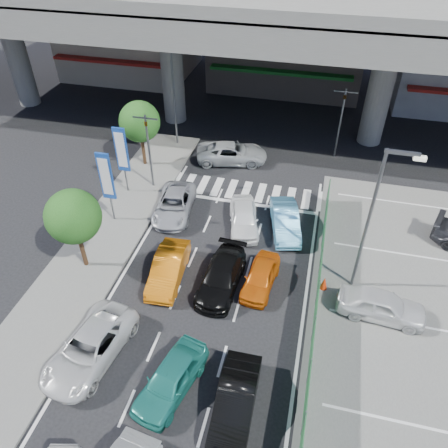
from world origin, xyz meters
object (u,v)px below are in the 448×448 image
(signboard_near, at_px, (106,178))
(crossing_wagon_silver, at_px, (232,153))
(wagon_silver_front_left, at_px, (174,204))
(traffic_cone, at_px, (324,283))
(parked_sedan_white, at_px, (382,305))
(street_lamp_left, at_px, (175,85))
(street_lamp_right, at_px, (375,213))
(signboard_far, at_px, (122,152))
(traffic_light_right, at_px, (343,107))
(tree_near, at_px, (73,217))
(sedan_white_mid_left, at_px, (90,348))
(traffic_light_left, at_px, (147,134))
(taxi_teal_mid, at_px, (171,379))
(sedan_black_mid, at_px, (221,277))
(kei_truck_front_right, at_px, (285,221))
(tree_far, at_px, (140,122))
(taxi_orange_right, at_px, (261,277))
(taxi_orange_left, at_px, (168,268))
(hatch_black_mid_right, at_px, (235,402))
(sedan_white_front_mid, at_px, (244,218))

(signboard_near, xyz_separation_m, crossing_wagon_silver, (5.42, 8.46, -2.36))
(wagon_silver_front_left, xyz_separation_m, traffic_cone, (9.46, -4.25, -0.21))
(parked_sedan_white, bearing_deg, street_lamp_left, 51.06)
(street_lamp_right, height_order, street_lamp_left, same)
(signboard_far, height_order, traffic_cone, signboard_far)
(traffic_light_right, height_order, traffic_cone, traffic_light_right)
(tree_near, height_order, sedan_white_mid_left, tree_near)
(traffic_light_left, xyz_separation_m, wagon_silver_front_left, (2.34, -2.40, -3.29))
(street_lamp_left, xyz_separation_m, sedan_white_mid_left, (2.31, -19.16, -4.08))
(sedan_white_mid_left, relative_size, taxi_teal_mid, 1.23)
(sedan_black_mid, bearing_deg, kei_truck_front_right, 66.83)
(wagon_silver_front_left, bearing_deg, signboard_near, -161.41)
(tree_near, relative_size, crossing_wagon_silver, 0.94)
(traffic_light_right, relative_size, kei_truck_front_right, 1.24)
(crossing_wagon_silver, bearing_deg, signboard_near, 135.04)
(sedan_black_mid, relative_size, kei_truck_front_right, 1.08)
(signboard_near, bearing_deg, traffic_cone, -11.64)
(wagon_silver_front_left, relative_size, kei_truck_front_right, 1.11)
(tree_far, bearing_deg, signboard_near, -84.73)
(sedan_white_mid_left, height_order, taxi_teal_mid, same)
(taxi_orange_right, bearing_deg, taxi_teal_mid, -105.28)
(taxi_teal_mid, relative_size, sedan_black_mid, 0.90)
(taxi_orange_left, bearing_deg, tree_near, 178.04)
(taxi_orange_right, xyz_separation_m, kei_truck_front_right, (0.62, 4.75, 0.08))
(sedan_black_mid, bearing_deg, sedan_white_mid_left, -126.62)
(signboard_far, height_order, taxi_orange_right, signboard_far)
(wagon_silver_front_left, relative_size, parked_sedan_white, 1.12)
(traffic_light_left, distance_m, tree_far, 3.02)
(kei_truck_front_right, xyz_separation_m, parked_sedan_white, (5.29, -5.34, 0.07))
(signboard_far, height_order, wagon_silver_front_left, signboard_far)
(crossing_wagon_silver, bearing_deg, taxi_orange_left, 165.13)
(sedan_white_mid_left, bearing_deg, signboard_near, 117.82)
(traffic_light_left, height_order, street_lamp_left, street_lamp_left)
(street_lamp_left, bearing_deg, traffic_light_right, 4.83)
(street_lamp_right, distance_m, signboard_near, 14.61)
(hatch_black_mid_right, height_order, crossing_wagon_silver, crossing_wagon_silver)
(taxi_orange_right, distance_m, kei_truck_front_right, 4.80)
(taxi_orange_right, relative_size, kei_truck_front_right, 0.85)
(street_lamp_left, height_order, taxi_teal_mid, street_lamp_left)
(sedan_white_mid_left, bearing_deg, traffic_light_left, 108.07)
(tree_far, height_order, hatch_black_mid_right, tree_far)
(signboard_far, height_order, hatch_black_mid_right, signboard_far)
(tree_far, bearing_deg, taxi_orange_left, -62.00)
(traffic_light_right, height_order, street_lamp_left, street_lamp_left)
(sedan_white_front_mid, bearing_deg, signboard_far, 153.65)
(wagon_silver_front_left, distance_m, crossing_wagon_silver, 7.15)
(signboard_far, distance_m, crossing_wagon_silver, 8.32)
(traffic_light_left, bearing_deg, crossing_wagon_silver, 45.22)
(taxi_teal_mid, bearing_deg, sedan_black_mid, 98.35)
(taxi_orange_right, bearing_deg, traffic_light_left, 146.06)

